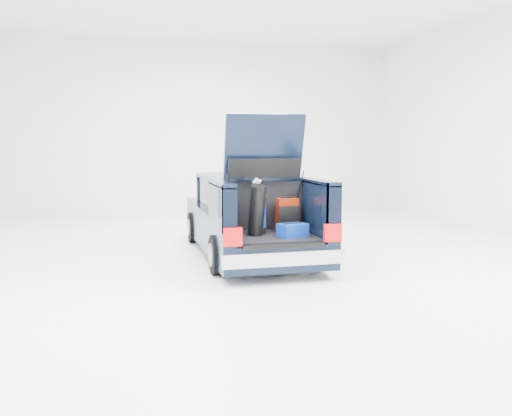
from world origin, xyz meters
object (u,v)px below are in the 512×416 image
object	(u,v)px
car	(248,217)
blue_duffel	(293,230)
red_suitcase	(287,215)
black_golf_bag	(257,210)
blue_golf_bag	(259,210)

from	to	relation	value
car	blue_duffel	world-z (taller)	car
red_suitcase	blue_duffel	bearing A→B (deg)	-100.83
black_golf_bag	blue_duffel	xyz separation A→B (m)	(0.50, -0.23, -0.29)
black_golf_bag	car	bearing A→B (deg)	62.77
car	blue_golf_bag	bearing A→B (deg)	-95.80
red_suitcase	blue_golf_bag	xyz separation A→B (m)	(-0.51, -0.15, 0.10)
blue_golf_bag	blue_duffel	distance (m)	0.67
blue_duffel	car	bearing A→B (deg)	81.20
red_suitcase	blue_duffel	world-z (taller)	red_suitcase
car	red_suitcase	size ratio (longest dim) A/B	8.39
blue_duffel	black_golf_bag	bearing A→B (deg)	137.59
car	black_golf_bag	distance (m)	1.61
red_suitcase	blue_golf_bag	bearing A→B (deg)	-165.48
blue_duffel	blue_golf_bag	bearing A→B (deg)	114.78
car	blue_golf_bag	world-z (taller)	car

